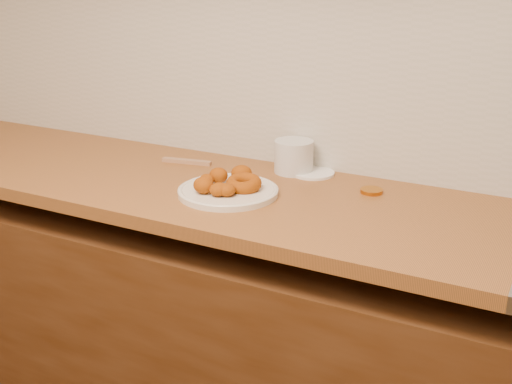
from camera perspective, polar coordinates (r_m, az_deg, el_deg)
wall_back at (r=1.94m, az=10.50°, el=14.33°), size 4.00×0.02×2.70m
base_cabinet at (r=2.00m, az=5.93°, el=-15.05°), size 3.60×0.60×0.77m
butcher_block at (r=2.07m, az=-10.50°, el=1.31°), size 2.30×0.62×0.04m
backsplash at (r=1.95m, az=10.11°, el=9.92°), size 3.60×0.02×0.60m
donut_plate at (r=1.82m, az=-2.50°, el=0.03°), size 0.29×0.29×0.02m
ring_donut at (r=1.81m, az=-1.12°, el=0.79°), size 0.14×0.14×0.05m
fried_dough_chunks at (r=1.82m, az=-3.14°, el=0.99°), size 0.15×0.22×0.05m
plastic_tub at (r=2.01m, az=3.38°, el=3.17°), size 0.13×0.13×0.10m
tub_lid at (r=2.01m, az=5.05°, el=1.71°), size 0.14×0.14×0.01m
brass_jar_lid at (r=1.86m, az=10.23°, el=0.09°), size 0.08×0.08×0.01m
wooden_utensil at (r=2.12m, az=-6.18°, el=2.71°), size 0.17×0.05×0.01m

